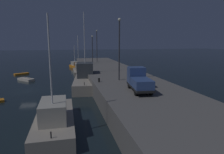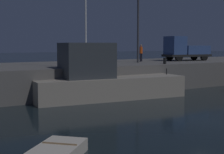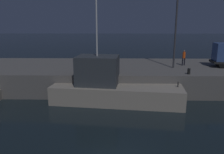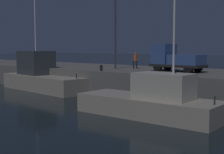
{
  "view_description": "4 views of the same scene",
  "coord_description": "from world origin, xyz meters",
  "views": [
    {
      "loc": [
        34.58,
        6.33,
        8.24
      ],
      "look_at": [
        -1.32,
        14.83,
        1.54
      ],
      "focal_mm": 31.91,
      "sensor_mm": 36.0,
      "label": 1
    },
    {
      "loc": [
        -13.93,
        -12.67,
        4.17
      ],
      "look_at": [
        2.59,
        13.52,
        1.2
      ],
      "focal_mm": 54.32,
      "sensor_mm": 36.0,
      "label": 2
    },
    {
      "loc": [
        -0.25,
        -10.24,
        7.15
      ],
      "look_at": [
        -0.77,
        15.49,
        1.01
      ],
      "focal_mm": 35.9,
      "sensor_mm": 36.0,
      "label": 3
    },
    {
      "loc": [
        28.0,
        -14.0,
        4.82
      ],
      "look_at": [
        3.68,
        16.56,
        1.19
      ],
      "focal_mm": 53.05,
      "sensor_mm": 36.0,
      "label": 4
    }
  ],
  "objects": [
    {
      "name": "fishing_boat_white",
      "position": [
        16.21,
        5.16,
        1.04
      ],
      "size": [
        10.26,
        3.52,
        10.38
      ],
      "color": "gray",
      "rests_on": "ground"
    },
    {
      "name": "bollard_west",
      "position": [
        6.73,
        10.99,
        2.68
      ],
      "size": [
        0.28,
        0.28,
        0.57
      ],
      "primitive_type": "cylinder",
      "color": "black",
      "rests_on": "pier_quay"
    },
    {
      "name": "dockworker",
      "position": [
        7.57,
        15.72,
        3.41
      ],
      "size": [
        0.45,
        0.45,
        1.78
      ],
      "color": "black",
      "rests_on": "pier_quay"
    },
    {
      "name": "pier_quay",
      "position": [
        0.0,
        15.56,
        1.2
      ],
      "size": [
        68.39,
        10.79,
        2.39
      ],
      "color": "#5B5956",
      "rests_on": "ground"
    },
    {
      "name": "fishing_trawler_red",
      "position": [
        -0.69,
        9.72,
        1.43
      ],
      "size": [
        12.23,
        5.15,
        13.24
      ],
      "color": "gray",
      "rests_on": "ground"
    },
    {
      "name": "lamp_post_central",
      "position": [
        6.03,
        14.19,
        7.63
      ],
      "size": [
        0.44,
        0.44,
        9.1
      ],
      "color": "#38383D",
      "rests_on": "pier_quay"
    },
    {
      "name": "utility_truck",
      "position": [
        12.87,
        14.75,
        3.64
      ],
      "size": [
        5.57,
        2.56,
        2.67
      ],
      "color": "black",
      "rests_on": "pier_quay"
    }
  ]
}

